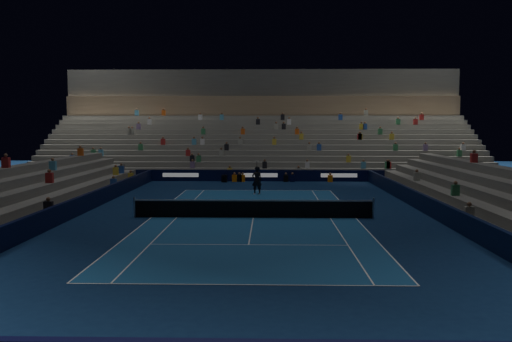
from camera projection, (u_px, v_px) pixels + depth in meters
The scene contains 11 objects.
ground at pixel (253, 218), 28.19m from camera, with size 90.00×90.00×0.00m, color #0B2045.
court_surface at pixel (253, 218), 28.19m from camera, with size 10.97×23.77×0.01m, color #184D86.
sponsor_barrier_far at pixel (259, 176), 46.57m from camera, with size 44.00×0.25×1.00m, color black.
sponsor_barrier_east at pixel (436, 209), 27.91m from camera, with size 0.25×37.00×1.00m, color black.
sponsor_barrier_west at pixel (74, 208), 28.39m from camera, with size 0.25×37.00×1.00m, color black.
grandstand_main at pixel (261, 140), 55.68m from camera, with size 44.00×15.20×11.20m.
grandstand_east at pixel (502, 202), 27.79m from camera, with size 5.00×37.00×2.50m.
grandstand_west at pixel (10, 200), 28.44m from camera, with size 5.00×37.00×2.50m.
tennis_net at pixel (253, 209), 28.15m from camera, with size 12.90×0.10×1.10m.
tennis_player at pixel (257, 180), 37.70m from camera, with size 0.74×0.48×2.02m, color black.
broadcast_camera at pixel (224, 178), 45.90m from camera, with size 0.49×0.93×0.62m.
Camera 1 is at (0.84, -27.85, 4.96)m, focal length 36.94 mm.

